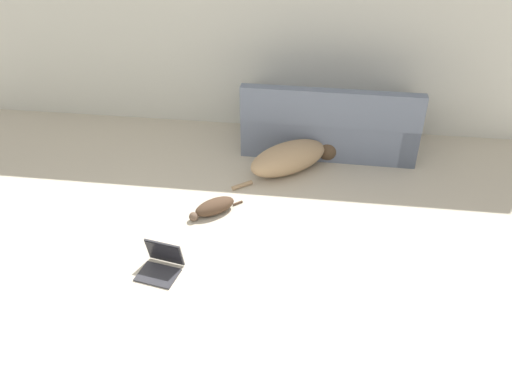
% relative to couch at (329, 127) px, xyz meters
% --- Properties ---
extents(ground_plane, '(20.00, 20.00, 0.00)m').
position_rel_couch_xyz_m(ground_plane, '(-1.08, -3.51, -0.29)').
color(ground_plane, '#BCB29E').
extents(wall_back, '(7.56, 0.06, 2.62)m').
position_rel_couch_xyz_m(wall_back, '(-1.08, 0.58, 1.02)').
color(wall_back, beige).
rests_on(wall_back, ground_plane).
extents(couch, '(2.07, 0.85, 0.88)m').
position_rel_couch_xyz_m(couch, '(0.00, 0.00, 0.00)').
color(couch, slate).
rests_on(couch, ground_plane).
extents(dog, '(1.21, 1.04, 0.36)m').
position_rel_couch_xyz_m(dog, '(-0.38, -0.60, -0.12)').
color(dog, '#A38460').
rests_on(dog, ground_plane).
extents(cat, '(0.50, 0.45, 0.15)m').
position_rel_couch_xyz_m(cat, '(-1.12, -1.55, -0.22)').
color(cat, '#473323').
rests_on(cat, ground_plane).
extents(laptop_open, '(0.39, 0.38, 0.27)m').
position_rel_couch_xyz_m(laptop_open, '(-1.40, -2.43, -0.21)').
color(laptop_open, '#2D2D33').
rests_on(laptop_open, ground_plane).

